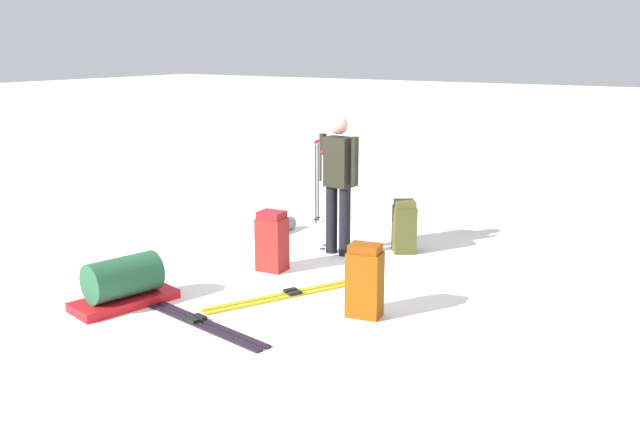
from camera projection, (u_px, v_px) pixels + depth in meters
name	position (u px, v px, depth m)	size (l,w,h in m)	color
ground_plane	(320.00, 270.00, 8.08)	(80.00, 80.00, 0.00)	white
skier_standing	(338.00, 178.00, 8.48)	(0.25, 0.57, 1.70)	black
ski_pair_near	(293.00, 294.00, 7.26)	(1.83, 1.02, 0.05)	gold
ski_pair_far	(196.00, 320.00, 6.56)	(0.49, 1.88, 0.05)	black
backpack_large_dark	(404.00, 227.00, 8.71)	(0.40, 0.39, 0.65)	#464A21
backpack_bright	(272.00, 242.00, 7.99)	(0.29, 0.33, 0.69)	maroon
backpack_small_spare	(365.00, 281.00, 6.62)	(0.28, 0.36, 0.71)	#84430A
ski_poles_planted_near	(324.00, 195.00, 8.62)	(0.22, 0.12, 1.29)	#BAAEC4
ski_poles_planted_far	(317.00, 177.00, 10.07)	(0.19, 0.10, 1.21)	black
gear_sled	(123.00, 283.00, 6.94)	(1.09, 0.67, 0.49)	red
sleeping_mat_rolled	(280.00, 227.00, 9.63)	(0.18, 0.18, 0.55)	slate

